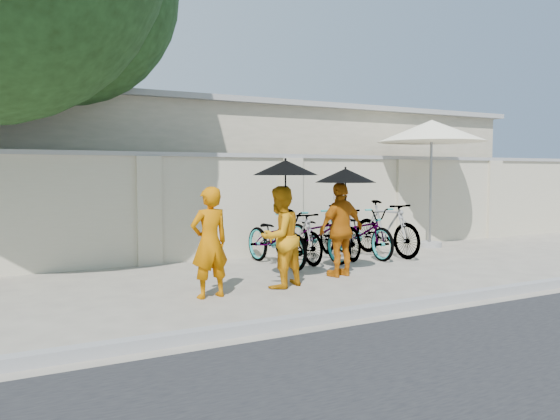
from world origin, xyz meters
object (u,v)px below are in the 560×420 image
monk_left (210,242)px  monk_center (280,237)px  monk_right (341,229)px  patio_umbrella (432,132)px

monk_left → monk_center: 1.16m
monk_right → monk_left: bearing=0.8°
monk_left → monk_center: bearing=179.5°
patio_umbrella → monk_right: bearing=-152.3°
monk_left → monk_center: monk_left is taller
monk_right → patio_umbrella: 4.66m
monk_center → monk_right: monk_right is taller
monk_left → patio_umbrella: size_ratio=0.53×
monk_left → monk_right: (2.45, 0.44, 0.02)m
monk_center → monk_right: 1.33m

